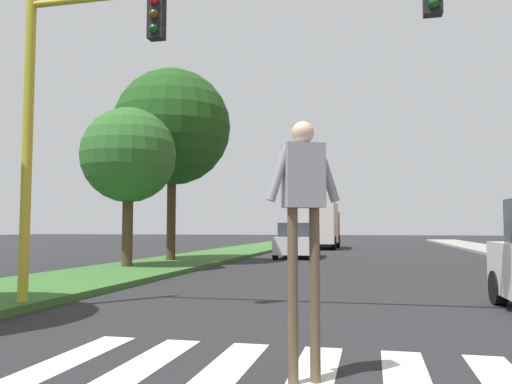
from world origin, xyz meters
name	(u,v)px	position (x,y,z in m)	size (l,w,h in m)	color
ground_plane	(361,254)	(0.00, 30.00, 0.00)	(140.00, 140.00, 0.00)	#262628
crosswalk	(314,372)	(0.00, 6.39, 0.00)	(5.85, 2.20, 0.01)	silver
median_strip	(228,253)	(-7.01, 28.00, 0.07)	(3.69, 64.00, 0.15)	#386B2D
tree_mid	(129,156)	(-7.49, 17.14, 3.91)	(3.25, 3.25, 5.41)	#4C3823
tree_far	(172,127)	(-7.35, 20.67, 5.56)	(4.77, 4.77, 7.82)	#4C3823
traffic_light_gantry	(153,60)	(-3.05, 9.16, 4.34)	(8.35, 0.30, 6.00)	gold
pedestrian_performer	(303,207)	(-0.05, 6.03, 1.66)	(0.71, 0.41, 2.49)	brown
sedan_midblock	(298,242)	(-2.90, 25.76, 0.78)	(1.99, 4.24, 1.67)	silver
sedan_distant	(319,237)	(-2.93, 36.08, 0.78)	(2.08, 4.61, 1.69)	black
truck_box_delivery	(320,225)	(-2.87, 36.54, 1.63)	(2.40, 6.20, 3.10)	maroon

